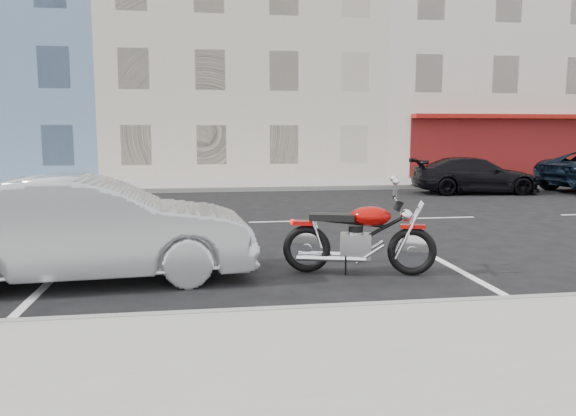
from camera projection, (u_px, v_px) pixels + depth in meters
name	position (u px, v px, depth m)	size (l,w,h in m)	color
ground	(365.00, 220.00, 13.55)	(120.00, 120.00, 0.00)	black
sidewalk_near	(52.00, 398.00, 4.28)	(80.00, 3.40, 0.15)	gray
sidewalk_far	(173.00, 186.00, 21.34)	(80.00, 3.40, 0.15)	gray
curb_near	(94.00, 323.00, 5.95)	(80.00, 0.12, 0.16)	gray
curb_far	(171.00, 190.00, 19.67)	(80.00, 0.12, 0.16)	gray
bldg_cream	(238.00, 60.00, 28.47)	(12.00, 12.00, 11.50)	beige
bldg_corner	(479.00, 55.00, 30.31)	(14.00, 12.00, 12.50)	beige
motorcycle	(414.00, 241.00, 8.19)	(2.22, 0.93, 1.14)	black
sedan_silver	(91.00, 229.00, 7.86)	(1.58, 4.54, 1.50)	#A0A4A8
car_far	(475.00, 175.00, 19.38)	(1.74, 4.29, 1.24)	black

